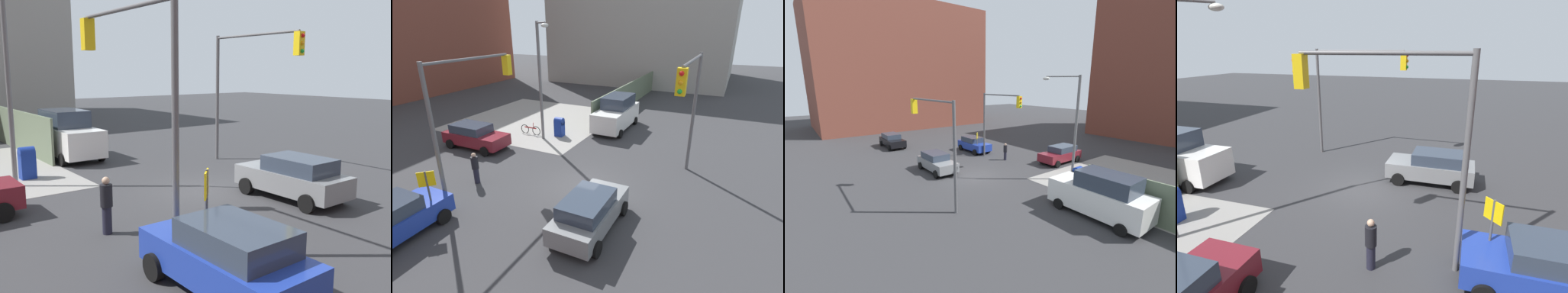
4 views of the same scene
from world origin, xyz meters
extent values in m
plane|color=#333335|center=(0.00, 0.00, 0.00)|extent=(120.00, 120.00, 0.00)
cylinder|color=#59595B|center=(-4.50, 4.50, 3.25)|extent=(0.18, 0.18, 6.50)
cylinder|color=#59595B|center=(-2.05, 4.50, 6.38)|extent=(4.89, 0.12, 0.12)
cube|color=yellow|center=(0.39, 4.50, 5.85)|extent=(0.32, 0.36, 1.00)
sphere|color=red|center=(0.57, 4.50, 6.17)|extent=(0.18, 0.18, 0.18)
sphere|color=orange|center=(0.57, 4.50, 5.85)|extent=(0.18, 0.18, 0.18)
sphere|color=green|center=(0.57, 4.50, 5.53)|extent=(0.18, 0.18, 0.18)
cylinder|color=#59595B|center=(4.50, -4.50, 3.25)|extent=(0.18, 0.18, 6.50)
cylinder|color=#59595B|center=(1.84, -4.50, 6.38)|extent=(5.32, 0.12, 0.12)
cube|color=yellow|center=(-0.82, -4.50, 5.85)|extent=(0.32, 0.36, 1.00)
sphere|color=red|center=(-1.00, -4.50, 6.17)|extent=(0.18, 0.18, 0.18)
sphere|color=orange|center=(-1.00, -4.50, 5.85)|extent=(0.18, 0.18, 0.18)
sphere|color=green|center=(-1.00, -4.50, 5.53)|extent=(0.18, 0.18, 0.18)
ellipsoid|color=silver|center=(3.51, 4.10, 7.75)|extent=(0.56, 0.36, 0.24)
cylinder|color=#4C4C4C|center=(-5.40, 4.25, 1.20)|extent=(0.08, 0.08, 2.40)
cube|color=yellow|center=(-5.40, 4.25, 2.05)|extent=(0.48, 0.48, 0.64)
cylinder|color=black|center=(2.65, 7.34, 0.32)|extent=(0.22, 0.64, 0.64)
cylinder|color=black|center=(0.85, 7.34, 0.32)|extent=(0.22, 0.64, 0.64)
cube|color=#1E389E|center=(-6.66, 4.76, 0.70)|extent=(4.09, 1.80, 0.75)
cube|color=#2D3847|center=(-6.99, 4.76, 1.35)|extent=(2.29, 1.58, 0.55)
cylinder|color=black|center=(-5.27, 3.86, 0.32)|extent=(0.64, 0.22, 0.64)
cube|color=slate|center=(-2.89, -1.84, 0.70)|extent=(4.25, 1.80, 0.75)
cube|color=#2D3847|center=(-3.23, -1.84, 1.35)|extent=(2.38, 1.58, 0.55)
cylinder|color=black|center=(-1.44, -0.94, 0.32)|extent=(0.64, 0.22, 0.64)
cylinder|color=black|center=(-1.44, -2.74, 0.32)|extent=(0.64, 0.22, 0.64)
cylinder|color=black|center=(-4.33, -0.94, 0.32)|extent=(0.64, 0.22, 0.64)
cylinder|color=black|center=(-4.33, -2.74, 0.32)|extent=(0.64, 0.22, 0.64)
cylinder|color=black|center=(7.74, 0.75, 0.32)|extent=(0.64, 0.22, 0.64)
cylinder|color=black|center=(7.74, 2.85, 0.32)|extent=(0.64, 0.22, 0.64)
cylinder|color=black|center=(-2.00, 5.20, 1.15)|extent=(0.36, 0.36, 0.65)
sphere|color=tan|center=(-2.00, 5.20, 1.59)|extent=(0.22, 0.22, 0.22)
cylinder|color=#1E1E2D|center=(-2.00, 5.20, 0.41)|extent=(0.28, 0.28, 0.83)
camera|label=1|loc=(-13.14, 10.52, 4.67)|focal=40.00mm
camera|label=2|loc=(-12.33, -6.25, 7.78)|focal=28.00mm
camera|label=3|loc=(16.54, -11.73, 7.29)|focal=24.00mm
camera|label=4|loc=(-4.41, 12.68, 6.48)|focal=28.00mm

